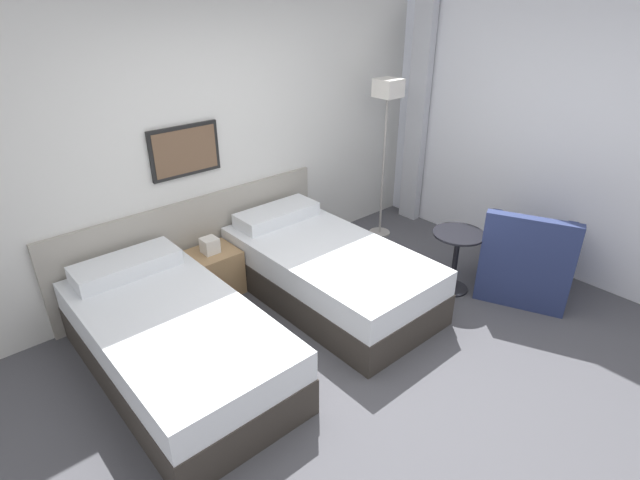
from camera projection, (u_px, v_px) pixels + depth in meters
The scene contains 9 objects.
ground_plane at pixel (373, 370), 3.77m from camera, with size 16.00×16.00×0.00m, color #47474C.
wall_headboard at pixel (215, 145), 4.52m from camera, with size 10.00×0.10×2.70m.
wall_window at pixel (581, 140), 4.54m from camera, with size 0.21×4.50×2.70m.
bed_near_door at pixel (174, 341), 3.65m from camera, with size 1.03×2.00×0.65m.
bed_near_window at pixel (327, 271), 4.54m from camera, with size 1.03×2.00×0.65m.
nightstand at pixel (213, 272), 4.62m from camera, with size 0.47×0.39×0.57m.
floor_lamp at pixel (387, 107), 5.19m from camera, with size 0.24×0.24×1.75m.
side_table at pixel (457, 250), 4.59m from camera, with size 0.47×0.47×0.60m.
armchair at pixel (525, 263), 4.63m from camera, with size 1.00×1.01×0.87m.
Camera 1 is at (-2.22, -1.92, 2.59)m, focal length 28.00 mm.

